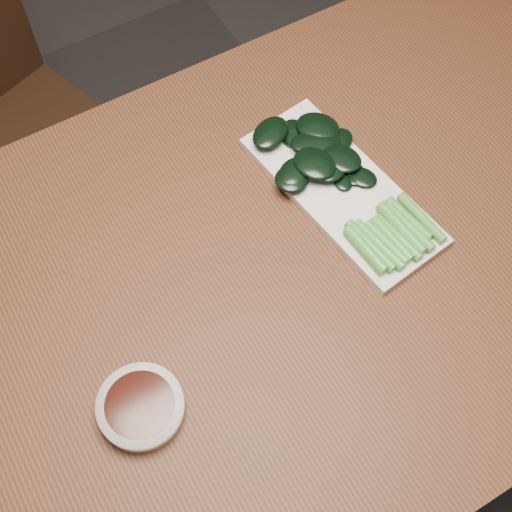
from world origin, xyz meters
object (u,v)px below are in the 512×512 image
object	(u,v)px
serving_plate	(342,190)
gai_lan	(337,176)
table	(260,299)
sauce_bowl	(141,407)

from	to	relation	value
serving_plate	gai_lan	bearing A→B (deg)	90.42
serving_plate	gai_lan	distance (m)	0.02
table	sauce_bowl	world-z (taller)	sauce_bowl
sauce_bowl	serving_plate	bearing A→B (deg)	20.39
table	serving_plate	bearing A→B (deg)	19.05
table	serving_plate	size ratio (longest dim) A/B	4.06
gai_lan	serving_plate	bearing A→B (deg)	-89.58
sauce_bowl	serving_plate	distance (m)	0.43
serving_plate	table	bearing A→B (deg)	-160.95
table	sauce_bowl	xyz separation A→B (m)	(-0.23, -0.09, 0.09)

